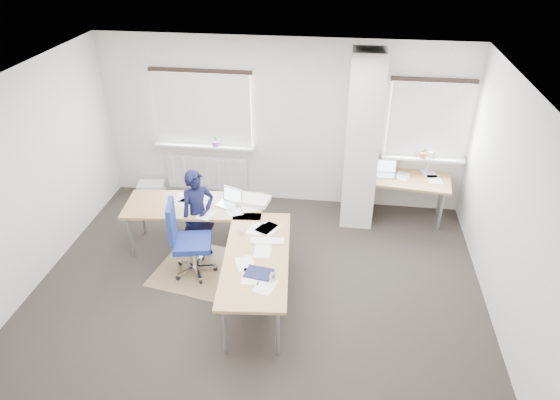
# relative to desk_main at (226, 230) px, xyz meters

# --- Properties ---
(ground) EXTENTS (6.00, 6.00, 0.00)m
(ground) POSITION_rel_desk_main_xyz_m (0.47, -0.37, -0.69)
(ground) COLOR #292521
(ground) RESTS_ON ground
(room_shell) EXTENTS (6.04, 5.04, 2.82)m
(room_shell) POSITION_rel_desk_main_xyz_m (0.66, 0.08, 1.05)
(room_shell) COLOR #BBB6AB
(room_shell) RESTS_ON ground
(floor_mat) EXTENTS (1.57, 1.40, 0.01)m
(floor_mat) POSITION_rel_desk_main_xyz_m (-0.31, -0.05, -0.69)
(floor_mat) COLOR olive
(floor_mat) RESTS_ON ground
(white_crate) EXTENTS (0.49, 0.38, 0.27)m
(white_crate) POSITION_rel_desk_main_xyz_m (-1.82, 1.88, -0.56)
(white_crate) COLOR white
(white_crate) RESTS_ON ground
(desk_main) EXTENTS (2.64, 2.63, 0.96)m
(desk_main) POSITION_rel_desk_main_xyz_m (0.00, 0.00, 0.00)
(desk_main) COLOR olive
(desk_main) RESTS_ON ground
(desk_side) EXTENTS (1.48, 0.87, 1.22)m
(desk_side) POSITION_rel_desk_main_xyz_m (2.52, 1.78, -0.01)
(desk_side) COLOR olive
(desk_side) RESTS_ON ground
(task_chair) EXTENTS (0.63, 0.62, 1.13)m
(task_chair) POSITION_rel_desk_main_xyz_m (-0.50, -0.11, -0.38)
(task_chair) COLOR navy
(task_chair) RESTS_ON ground
(person) EXTENTS (0.59, 0.57, 1.37)m
(person) POSITION_rel_desk_main_xyz_m (-0.49, 0.34, -0.01)
(person) COLOR black
(person) RESTS_ON ground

